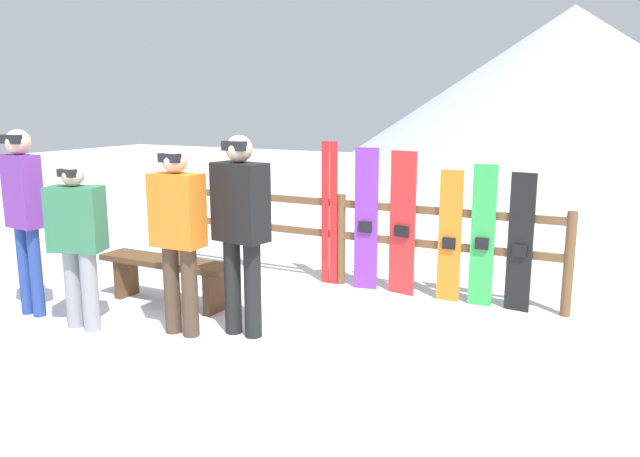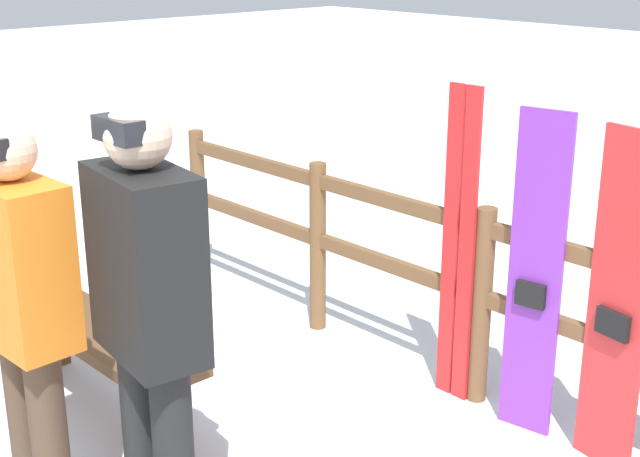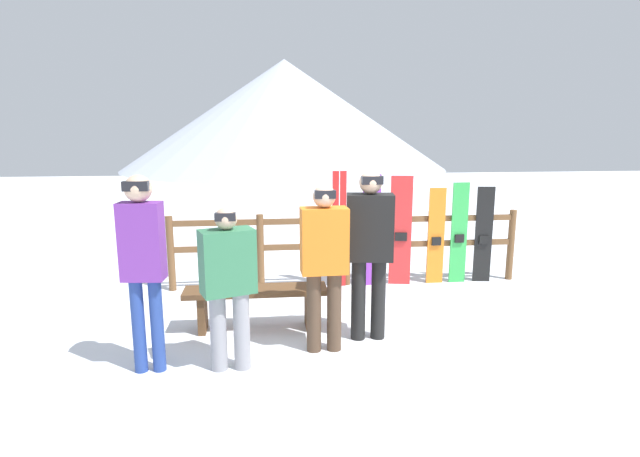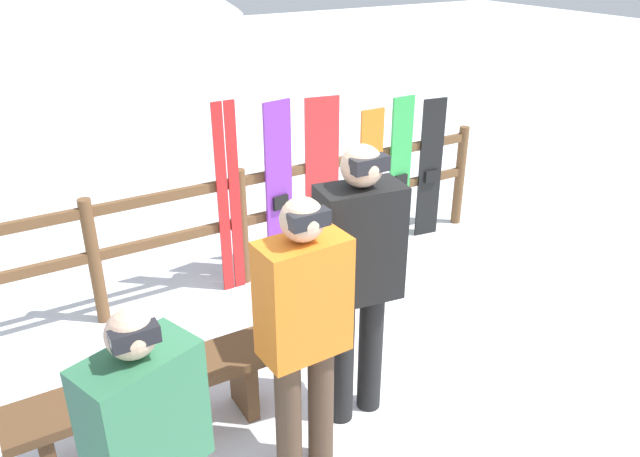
# 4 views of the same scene
# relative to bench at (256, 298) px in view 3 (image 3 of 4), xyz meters

# --- Properties ---
(ground_plane) EXTENTS (40.00, 40.00, 0.00)m
(ground_plane) POSITION_rel_bench_xyz_m (1.28, -0.53, -0.36)
(ground_plane) COLOR white
(mountain_backdrop) EXTENTS (18.00, 18.00, 6.00)m
(mountain_backdrop) POSITION_rel_bench_xyz_m (1.28, 23.51, 2.64)
(mountain_backdrop) COLOR #B2BCD1
(mountain_backdrop) RESTS_ON ground
(fence) EXTENTS (5.03, 0.10, 1.05)m
(fence) POSITION_rel_bench_xyz_m (1.28, 1.51, 0.26)
(fence) COLOR brown
(fence) RESTS_ON ground
(bench) EXTENTS (1.58, 0.36, 0.48)m
(bench) POSITION_rel_bench_xyz_m (0.00, 0.00, 0.00)
(bench) COLOR brown
(bench) RESTS_ON ground
(person_purple) EXTENTS (0.39, 0.24, 1.83)m
(person_purple) POSITION_rel_bench_xyz_m (-0.97, -0.89, 0.74)
(person_purple) COLOR navy
(person_purple) RESTS_ON ground
(person_orange) EXTENTS (0.47, 0.27, 1.69)m
(person_orange) POSITION_rel_bench_xyz_m (0.69, -0.63, 0.61)
(person_orange) COLOR #4C3828
(person_orange) RESTS_ON ground
(person_plaid_green) EXTENTS (0.54, 0.41, 1.54)m
(person_plaid_green) POSITION_rel_bench_xyz_m (-0.22, -0.93, 0.51)
(person_plaid_green) COLOR gray
(person_plaid_green) RESTS_ON ground
(person_black) EXTENTS (0.51, 0.33, 1.80)m
(person_black) POSITION_rel_bench_xyz_m (1.20, -0.38, 0.68)
(person_black) COLOR black
(person_black) RESTS_ON ground
(ski_pair_red) EXTENTS (0.20, 0.02, 1.65)m
(ski_pair_red) POSITION_rel_bench_xyz_m (1.15, 1.46, 0.46)
(ski_pair_red) COLOR red
(ski_pair_red) RESTS_ON ground
(snowboard_purple) EXTENTS (0.27, 0.09, 1.60)m
(snowboard_purple) POSITION_rel_bench_xyz_m (1.61, 1.46, 0.43)
(snowboard_purple) COLOR purple
(snowboard_purple) RESTS_ON ground
(snowboard_red) EXTENTS (0.31, 0.10, 1.58)m
(snowboard_red) POSITION_rel_bench_xyz_m (2.04, 1.46, 0.42)
(snowboard_red) COLOR red
(snowboard_red) RESTS_ON ground
(snowboard_orange) EXTENTS (0.24, 0.06, 1.40)m
(snowboard_orange) POSITION_rel_bench_xyz_m (2.56, 1.46, 0.33)
(snowboard_orange) COLOR orange
(snowboard_orange) RESTS_ON ground
(snowboard_green) EXTENTS (0.24, 0.06, 1.47)m
(snowboard_green) POSITION_rel_bench_xyz_m (2.91, 1.46, 0.37)
(snowboard_green) COLOR green
(snowboard_green) RESTS_ON ground
(snowboard_black_stripe) EXTENTS (0.25, 0.08, 1.41)m
(snowboard_black_stripe) POSITION_rel_bench_xyz_m (3.28, 1.46, 0.34)
(snowboard_black_stripe) COLOR black
(snowboard_black_stripe) RESTS_ON ground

